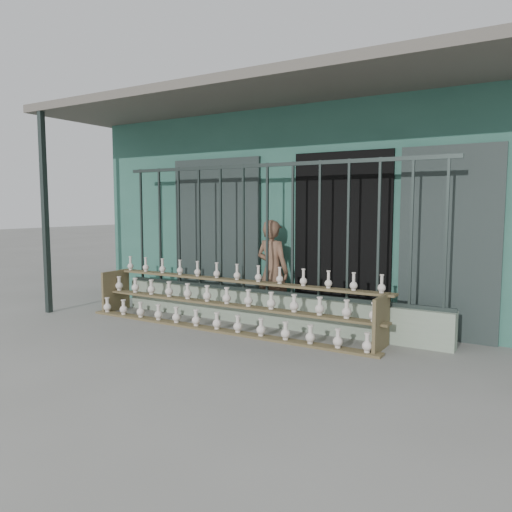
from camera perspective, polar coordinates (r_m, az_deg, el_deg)
The scene contains 6 objects.
ground at distance 6.02m, azimuth -5.00°, elevation -10.34°, with size 60.00×60.00×0.00m, color slate.
workshop_building at distance 9.53m, azimuth 10.16°, elevation 5.40°, with size 7.40×6.60×3.21m.
parapet_wall at distance 7.03m, azimuth 1.27°, elevation -6.09°, with size 5.00×0.20×0.45m, color gray.
security_fence at distance 6.89m, azimuth 1.29°, elevation 3.11°, with size 5.00×0.04×1.80m.
shelf_rack at distance 6.87m, azimuth -3.40°, elevation -5.21°, with size 4.50×0.68×0.85m.
elderly_woman at distance 7.19m, azimuth 1.89°, elevation -1.69°, with size 0.54×0.35×1.47m, color brown.
Camera 1 is at (3.42, -4.67, 1.67)m, focal length 35.00 mm.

